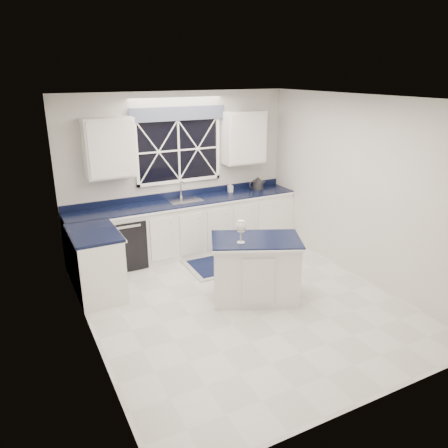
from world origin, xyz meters
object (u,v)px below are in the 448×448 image
faucet (181,189)px  wine_glass (241,228)px  dishwasher (124,241)px  island (255,269)px  soap_bottle (230,187)px  kettle (258,184)px

faucet → wine_glass: 2.15m
faucet → dishwasher: bearing=-170.0°
wine_glass → faucet: bearing=88.9°
island → soap_bottle: (0.71, 2.08, 0.59)m
faucet → island: size_ratio=0.22×
island → faucet: bearing=120.5°
faucet → soap_bottle: size_ratio=1.67×
dishwasher → soap_bottle: (2.02, 0.15, 0.62)m
faucet → wine_glass: (-0.04, -2.15, -0.00)m
wine_glass → soap_bottle: (0.97, 2.10, -0.06)m
faucet → island: bearing=-84.4°
kettle → soap_bottle: kettle is taller
island → kettle: size_ratio=4.27×
wine_glass → soap_bottle: size_ratio=1.68×
faucet → kettle: faucet is taller
island → soap_bottle: 2.27m
dishwasher → island: size_ratio=0.60×
dishwasher → soap_bottle: soap_bottle is taller
faucet → island: (0.21, -2.13, -0.65)m
faucet → kettle: (1.47, -0.10, -0.05)m
kettle → wine_glass: size_ratio=1.06×
faucet → wine_glass: size_ratio=0.99×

